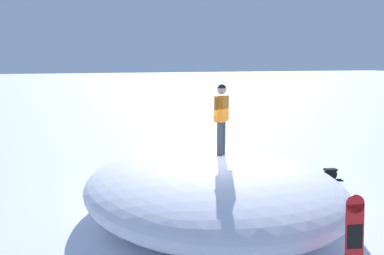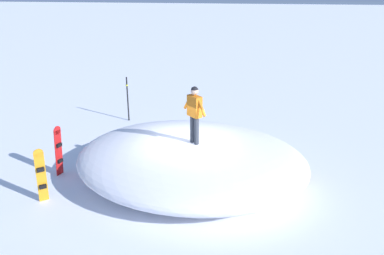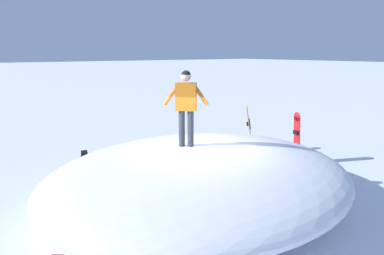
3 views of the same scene
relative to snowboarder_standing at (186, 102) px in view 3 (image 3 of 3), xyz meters
name	(u,v)px [view 3 (image 3 of 3)]	position (x,y,z in m)	size (l,w,h in m)	color
ground	(200,201)	(0.30, -0.15, -2.39)	(240.00, 240.00, 0.00)	white
snow_mound	(201,177)	(0.18, -0.32, -1.70)	(7.12, 5.92, 1.38)	white
snowboarder_standing	(186,102)	(0.00, 0.00, 0.00)	(0.80, 0.76, 1.69)	#333842
snowboard_primary_upright	(249,129)	(3.90, 1.83, -1.52)	(0.39, 0.39, 1.69)	orange
snowboard_secondary_upright	(297,138)	(4.29, 0.19, -1.53)	(0.22, 0.31, 1.67)	red
backpack_near	(85,157)	(-1.07, 4.15, -2.19)	(0.36, 0.68, 0.38)	black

